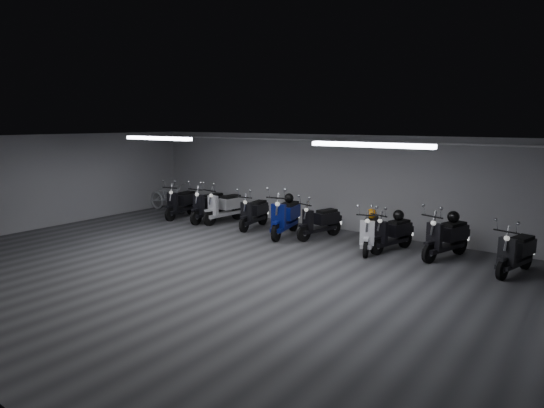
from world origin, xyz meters
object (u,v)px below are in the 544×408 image
Objects in this scene: scooter_7 at (392,227)px; scooter_6 at (370,226)px; scooter_9 at (516,246)px; scooter_1 at (208,200)px; scooter_3 at (254,208)px; helmet_3 at (398,215)px; scooter_8 at (446,231)px; scooter_2 at (224,201)px; scooter_5 at (319,216)px; scooter_4 at (285,210)px; helmet_0 at (372,214)px; helmet_2 at (289,198)px; bicycle at (168,194)px; helmet_1 at (453,217)px; scooter_0 at (181,198)px.

scooter_6 is at bearing -127.39° from scooter_7.
scooter_1 is at bearing -165.49° from scooter_9.
scooter_3 is 1.02× the size of scooter_9.
helmet_3 is at bearing -3.21° from scooter_1.
scooter_8 is (7.34, 0.36, -0.02)m from scooter_1.
scooter_7 is at bearing 4.92° from scooter_2.
scooter_2 is 3.47m from scooter_5.
scooter_6 is at bearing 1.28° from scooter_2.
scooter_4 reaches higher than scooter_2.
helmet_2 reaches higher than helmet_0.
scooter_1 is 6.88× the size of helmet_3.
scooter_2 is 6.82m from scooter_8.
scooter_3 reaches higher than scooter_9.
scooter_2 is at bearing 159.62° from scooter_6.
bicycle reaches higher than scooter_7.
scooter_3 is 6.10× the size of helmet_1.
scooter_3 is 5.65m from helmet_1.
scooter_2 reaches higher than bicycle.
scooter_8 is at bearing -7.15° from scooter_4.
scooter_7 reaches higher than helmet_1.
helmet_1 is (0.07, 0.24, 0.30)m from scooter_8.
scooter_1 is (1.14, 0.11, 0.02)m from scooter_0.
scooter_6 is 0.87× the size of bicycle.
helmet_1 is at bearing -4.62° from scooter_3.
scooter_0 is at bearing -165.13° from scooter_2.
scooter_2 is 1.09× the size of scooter_5.
scooter_6 is 8.07m from bicycle.
helmet_1 is at bearing 32.45° from scooter_7.
scooter_5 reaches higher than scooter_7.
scooter_3 reaches higher than scooter_5.
scooter_5 is at bearing -6.19° from scooter_3.
helmet_2 is at bearing -91.87° from bicycle.
scooter_0 is 4.20m from helmet_2.
scooter_6 is 3.21m from scooter_9.
scooter_4 is 1.21× the size of scooter_7.
scooter_1 is 7.45m from helmet_1.
scooter_2 is 6.51× the size of helmet_1.
scooter_9 is at bearing -11.07° from scooter_0.
scooter_0 is at bearing 162.97° from scooter_6.
scooter_2 is 2.59m from scooter_4.
scooter_6 reaches higher than helmet_3.
bicycle is 7.22× the size of helmet_3.
scooter_5 reaches higher than helmet_0.
bicycle is (-4.20, 0.33, -0.01)m from scooter_3.
scooter_0 is 7.18× the size of helmet_0.
scooter_8 is (4.24, 0.46, -0.06)m from scooter_4.
scooter_8 is 0.39m from helmet_1.
scooter_9 is at bearing 14.05° from scooter_5.
helmet_1 is (1.77, 0.72, 0.34)m from scooter_6.
scooter_5 reaches higher than helmet_3.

